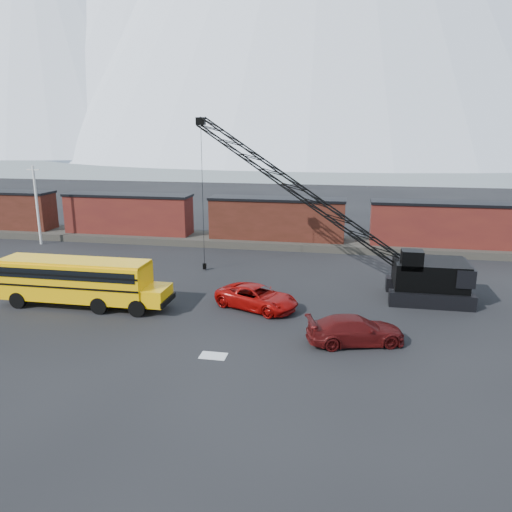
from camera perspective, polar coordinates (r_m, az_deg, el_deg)
The scene contains 11 objects.
ground at distance 30.40m, azimuth -3.79°, elevation -8.04°, with size 160.00×160.00×0.00m, color black.
gravel_berm at distance 50.95m, azimuth 2.38°, elevation 1.63°, with size 120.00×5.00×0.70m, color #413D35.
boxcar_west_near at distance 55.07m, azimuth -14.35°, elevation 4.71°, with size 13.70×3.10×4.17m.
boxcar_mid at distance 50.47m, azimuth 2.40°, elevation 4.30°, with size 13.70×3.10×4.17m.
boxcar_east_near at distance 50.73m, azimuth 20.62°, elevation 3.44°, with size 13.70×3.10×4.17m.
utility_pole at distance 55.39m, azimuth -23.76°, elevation 5.45°, with size 1.40×0.24×8.00m.
snow_patch at distance 26.74m, azimuth -4.90°, elevation -11.29°, with size 1.40×0.90×0.02m, color silver.
school_bus at distance 35.11m, azimuth -19.45°, elevation -2.65°, with size 11.65×2.65×3.19m.
red_pickup at distance 32.97m, azimuth 0.11°, elevation -4.74°, with size 2.58×5.59×1.55m, color #9D0907.
maroon_suv at distance 28.34m, azimuth 11.29°, elevation -8.30°, with size 2.19×5.39×1.56m, color #4C0D0D.
crawler_crane at distance 37.22m, azimuth 5.10°, elevation 7.34°, with size 20.66×6.90×12.63m.
Camera 1 is at (7.18, -27.18, 11.56)m, focal length 35.00 mm.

